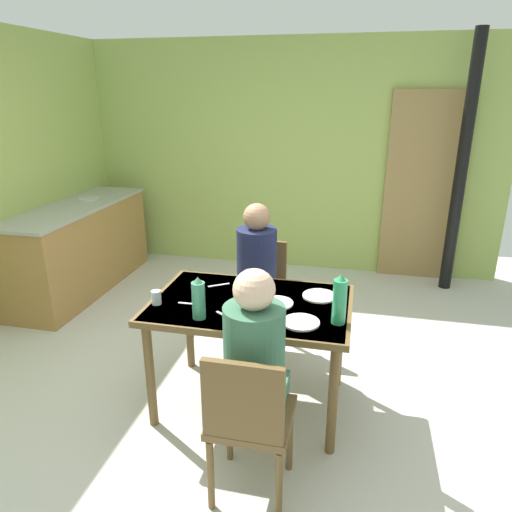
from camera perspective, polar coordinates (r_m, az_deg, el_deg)
The scene contains 20 objects.
ground_plane at distance 3.35m, azimuth -4.75°, elevation -16.83°, with size 7.04×7.04×0.00m, color beige.
wall_back at distance 5.38m, azimuth 3.59°, elevation 11.90°, with size 4.75×0.10×2.53m, color #98B157.
door_wooden at distance 5.32m, azimuth 19.77°, elevation 7.81°, with size 0.80×0.05×2.00m, color olive.
stove_pipe_column at distance 5.06m, azimuth 23.86°, elevation 9.80°, with size 0.12×0.12×2.53m, color black.
kitchen_counter at distance 5.15m, azimuth -20.85°, elevation 0.97°, with size 0.61×1.88×0.91m.
dining_table at distance 2.94m, azimuth -0.65°, elevation -7.11°, with size 1.24×0.82×0.75m.
chair_near_diner at distance 2.37m, azimuth -0.91°, elevation -19.25°, with size 0.40×0.40×0.87m.
chair_far_diner at distance 3.70m, azimuth 0.50°, elevation -4.06°, with size 0.40×0.40×0.87m.
person_near_diner at distance 2.32m, azimuth -0.15°, elevation -11.70°, with size 0.30×0.37×0.77m.
person_far_diner at distance 3.47m, azimuth 0.04°, elevation -0.66°, with size 0.30×0.37×0.77m.
water_bottle_green_near at distance 2.68m, azimuth -6.96°, elevation -5.26°, with size 0.08×0.08×0.26m.
water_bottle_green_far at distance 2.63m, azimuth 10.18°, elevation -5.37°, with size 0.08×0.08×0.30m.
dinner_plate_near_left at distance 2.88m, azimuth 2.57°, elevation -5.75°, with size 0.20×0.20×0.01m, color white.
dinner_plate_near_right at distance 3.00m, azimuth 7.77°, elevation -4.86°, with size 0.22×0.22×0.01m, color white.
dinner_plate_far_center at distance 2.66m, azimuth 5.54°, elevation -8.07°, with size 0.21×0.21×0.01m, color white.
drinking_glass_by_near_diner at distance 2.92m, azimuth -12.11°, elevation -4.98°, with size 0.06×0.06×0.09m, color silver.
cutlery_knife_near at distance 2.73m, azimuth -3.84°, elevation -7.31°, with size 0.15×0.02×0.00m, color silver.
cutlery_fork_near at distance 2.61m, azimuth 1.06°, elevation -8.67°, with size 0.15×0.02×0.00m, color silver.
cutlery_knife_far at distance 3.15m, azimuth -4.58°, elevation -3.56°, with size 0.15×0.02×0.00m, color silver.
cutlery_fork_far at distance 2.90m, azimuth -8.09°, elevation -5.80°, with size 0.15×0.02×0.00m, color silver.
Camera 1 is at (0.85, -2.56, 1.99)m, focal length 32.67 mm.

